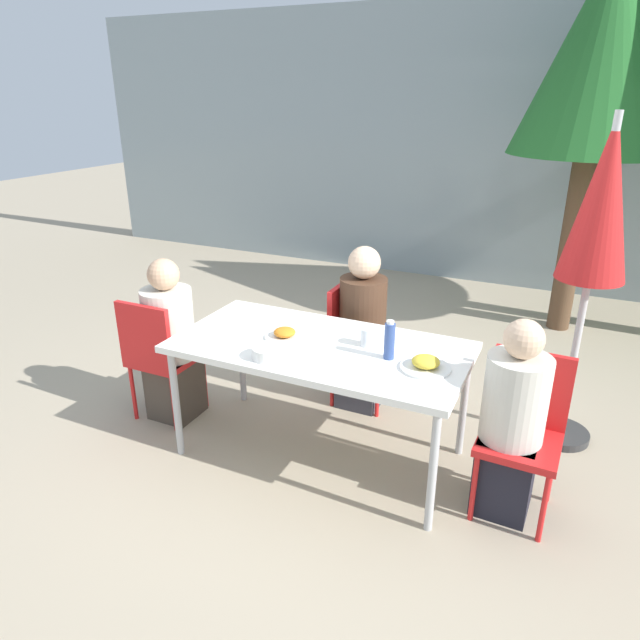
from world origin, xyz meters
The scene contains 16 objects.
ground_plane centered at (0.00, 0.00, 0.00)m, with size 24.00×24.00×0.00m, color tan.
building_facade centered at (0.00, 3.99, 1.50)m, with size 10.00×0.20×3.00m.
dining_table centered at (0.00, 0.00, 0.69)m, with size 1.69×0.85×0.74m.
chair_left centered at (-1.14, -0.08, 0.50)m, with size 0.40×0.40×0.86m.
person_left centered at (-1.09, 0.00, 0.53)m, with size 0.33×0.33×1.12m.
chair_right centered at (1.15, 0.04, 0.50)m, with size 0.41×0.41×0.86m.
person_right centered at (1.09, -0.04, 0.52)m, with size 0.32×0.32×1.09m.
chair_far centered at (-0.07, 0.73, 0.50)m, with size 0.40×0.40×0.86m.
person_far centered at (0.01, 0.68, 0.55)m, with size 0.32×0.32×1.16m.
closed_umbrella centered at (1.34, 0.82, 1.46)m, with size 0.38×0.38×2.00m.
plate_0 centered at (-0.22, -0.01, 0.77)m, with size 0.23×0.23×0.07m.
plate_1 centered at (0.63, -0.05, 0.77)m, with size 0.27×0.27×0.07m.
bottle centered at (0.42, -0.01, 0.85)m, with size 0.06×0.06×0.22m.
drinking_cup centered at (0.25, 0.10, 0.80)m, with size 0.08×0.08×0.11m.
salad_bowl centered at (-0.18, -0.28, 0.78)m, with size 0.18×0.18×0.06m.
tree_behind_left centered at (1.19, 2.80, 2.37)m, with size 1.33×1.33×3.23m.
Camera 1 is at (1.26, -2.70, 2.10)m, focal length 32.00 mm.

